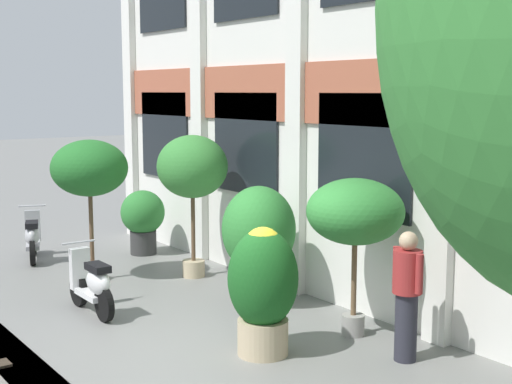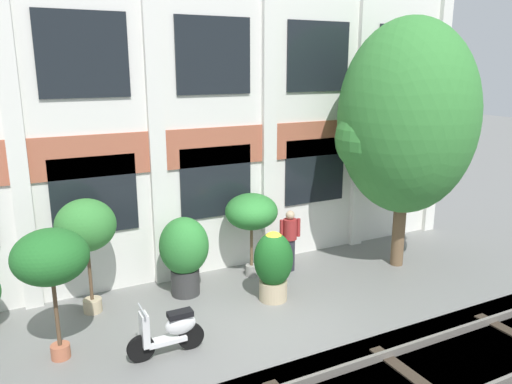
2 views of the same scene
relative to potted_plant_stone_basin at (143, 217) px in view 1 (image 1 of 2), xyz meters
The scene contains 11 objects.
ground_plane 5.57m from the potted_plant_stone_basin, 20.31° to the right, with size 80.00×80.00×0.00m, color slate.
apartment_facade 6.04m from the potted_plant_stone_basin, 10.77° to the left, with size 14.39×0.64×7.33m.
potted_plant_stone_basin is the anchor object (origin of this frame).
potted_plant_glazed_jar 5.77m from the potted_plant_stone_basin, 13.01° to the right, with size 0.84×0.84×1.55m.
potted_plant_tall_urn 2.30m from the potted_plant_stone_basin, 51.71° to the right, with size 1.25×1.25×2.34m.
potted_plant_terracotta_small 2.32m from the potted_plant_stone_basin, ahead, with size 1.19×1.19×2.41m.
potted_plant_low_pan 5.84m from the potted_plant_stone_basin, ahead, with size 1.24×1.24×2.04m.
potted_plant_ribbed_drum 4.03m from the potted_plant_stone_basin, ahead, with size 1.08×1.08×1.77m.
scooter_near_curb 2.06m from the potted_plant_stone_basin, 110.36° to the right, with size 1.33×0.68×0.98m.
scooter_second_parked 3.80m from the potted_plant_stone_basin, 37.86° to the right, with size 1.38×0.50×0.98m.
resident_by_doorway 6.77m from the potted_plant_stone_basin, ahead, with size 0.52×0.34×1.54m.
Camera 1 is at (7.00, -4.27, 3.12)m, focal length 50.00 mm.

